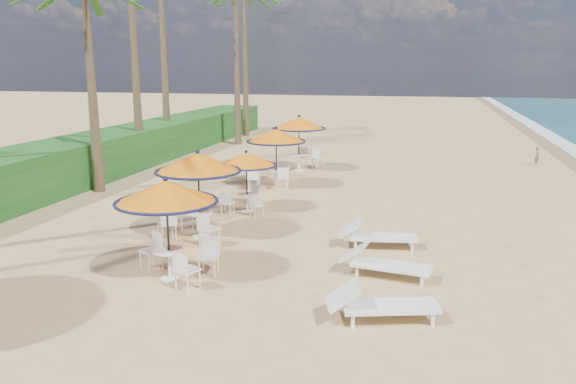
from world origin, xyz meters
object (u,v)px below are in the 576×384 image
(station_0, at_px, (169,204))
(station_4, at_px, (300,128))
(station_3, at_px, (276,143))
(lounger_mid, at_px, (382,262))
(station_1, at_px, (196,174))
(lounger_near, at_px, (379,304))
(lounger_far, at_px, (375,235))
(station_2, at_px, (246,167))

(station_0, relative_size, station_4, 0.93)
(station_3, relative_size, lounger_mid, 1.13)
(station_4, xyz_separation_m, lounger_mid, (4.92, -12.93, -1.65))
(station_1, bearing_deg, lounger_mid, -18.92)
(station_3, bearing_deg, station_1, -93.42)
(station_0, bearing_deg, station_3, 91.51)
(station_0, xyz_separation_m, lounger_near, (4.89, -1.08, -1.43))
(station_0, bearing_deg, lounger_near, -12.48)
(station_3, height_order, lounger_mid, station_3)
(lounger_far, bearing_deg, station_4, 104.30)
(station_2, distance_m, lounger_near, 9.04)
(station_2, relative_size, lounger_far, 0.95)
(station_4, bearing_deg, station_1, -92.70)
(station_4, distance_m, lounger_mid, 13.93)
(lounger_mid, xyz_separation_m, lounger_far, (-0.37, 2.14, 0.00))
(station_1, height_order, lounger_near, station_1)
(station_0, distance_m, station_4, 14.25)
(lounger_near, relative_size, lounger_mid, 1.04)
(station_2, relative_size, lounger_mid, 0.96)
(lounger_far, bearing_deg, station_1, 174.53)
(lounger_far, bearing_deg, lounger_near, -92.38)
(station_1, bearing_deg, lounger_near, -37.41)
(lounger_mid, bearing_deg, station_2, 143.56)
(station_3, xyz_separation_m, lounger_mid, (5.02, -8.91, -1.47))
(station_1, xyz_separation_m, lounger_near, (5.58, -4.26, -1.52))
(station_0, xyz_separation_m, station_3, (-0.27, 10.23, 0.03))
(station_1, relative_size, station_4, 0.98)
(station_4, bearing_deg, lounger_near, -71.75)
(lounger_far, bearing_deg, lounger_mid, -88.93)
(station_0, distance_m, station_3, 10.23)
(station_3, relative_size, station_4, 0.95)
(station_1, xyz_separation_m, station_2, (0.48, 3.11, -0.33))
(station_4, height_order, lounger_mid, station_4)
(station_0, relative_size, lounger_near, 1.07)
(station_1, distance_m, lounger_near, 7.18)
(station_0, height_order, station_3, station_3)
(station_1, height_order, station_2, station_1)
(station_2, height_order, lounger_far, station_2)
(station_3, bearing_deg, station_4, 88.57)
(station_2, relative_size, station_4, 0.80)
(station_2, height_order, station_3, station_3)
(station_2, bearing_deg, station_3, 90.81)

